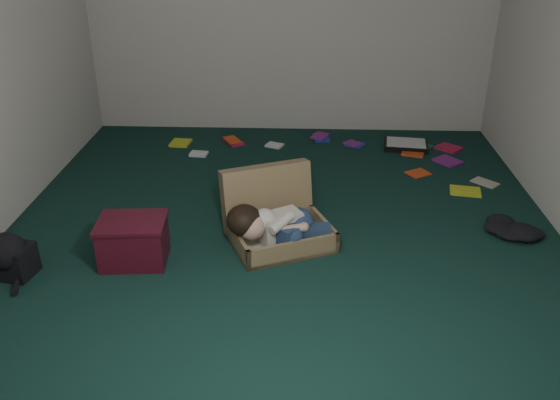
{
  "coord_description": "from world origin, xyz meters",
  "views": [
    {
      "loc": [
        0.15,
        -3.69,
        2.12
      ],
      "look_at": [
        0.0,
        -0.15,
        0.35
      ],
      "focal_mm": 38.0,
      "sensor_mm": 36.0,
      "label": 1
    }
  ],
  "objects": [
    {
      "name": "floor",
      "position": [
        0.0,
        0.0,
        0.0
      ],
      "size": [
        4.5,
        4.5,
        0.0
      ],
      "primitive_type": "plane",
      "color": "#0F2C26",
      "rests_on": "ground"
    },
    {
      "name": "wall_back",
      "position": [
        0.0,
        2.25,
        1.3
      ],
      "size": [
        4.5,
        0.0,
        4.5
      ],
      "primitive_type": "plane",
      "rotation": [
        1.57,
        0.0,
        0.0
      ],
      "color": "silver",
      "rests_on": "ground"
    },
    {
      "name": "wall_front",
      "position": [
        0.0,
        -2.25,
        1.3
      ],
      "size": [
        4.5,
        0.0,
        4.5
      ],
      "primitive_type": "plane",
      "rotation": [
        -1.57,
        0.0,
        0.0
      ],
      "color": "silver",
      "rests_on": "ground"
    },
    {
      "name": "suitcase",
      "position": [
        -0.04,
        -0.03,
        0.14
      ],
      "size": [
        0.85,
        0.85,
        0.48
      ],
      "rotation": [
        0.0,
        0.0,
        0.4
      ],
      "color": "olive",
      "rests_on": "floor"
    },
    {
      "name": "person",
      "position": [
        -0.02,
        -0.2,
        0.19
      ],
      "size": [
        0.73,
        0.39,
        0.3
      ],
      "rotation": [
        0.0,
        0.0,
        0.4
      ],
      "color": "silver",
      "rests_on": "suitcase"
    },
    {
      "name": "maroon_bin",
      "position": [
        -0.95,
        -0.39,
        0.15
      ],
      "size": [
        0.46,
        0.38,
        0.3
      ],
      "rotation": [
        0.0,
        0.0,
        0.07
      ],
      "color": "#430D1B",
      "rests_on": "floor"
    },
    {
      "name": "backpack",
      "position": [
        -1.7,
        -0.58,
        0.11
      ],
      "size": [
        0.42,
        0.36,
        0.22
      ],
      "primitive_type": null,
      "rotation": [
        0.0,
        0.0,
        -0.17
      ],
      "color": "black",
      "rests_on": "floor"
    },
    {
      "name": "clothing_pile",
      "position": [
        1.7,
        0.09,
        0.06
      ],
      "size": [
        0.48,
        0.44,
        0.12
      ],
      "primitive_type": null,
      "rotation": [
        0.0,
        0.0,
        -0.39
      ],
      "color": "black",
      "rests_on": "floor"
    },
    {
      "name": "paper_tray",
      "position": [
        1.15,
        1.74,
        0.03
      ],
      "size": [
        0.45,
        0.36,
        0.06
      ],
      "rotation": [
        0.0,
        0.0,
        -0.13
      ],
      "color": "black",
      "rests_on": "floor"
    },
    {
      "name": "book_scatter",
      "position": [
        0.64,
        1.52,
        0.01
      ],
      "size": [
        2.95,
        1.43,
        0.02
      ],
      "color": "#CAD525",
      "rests_on": "floor"
    }
  ]
}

